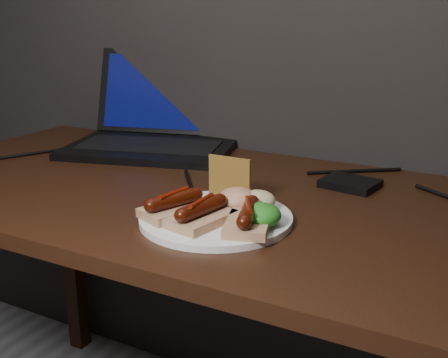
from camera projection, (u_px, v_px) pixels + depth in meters
The scene contains 12 objects.
desk at pixel (194, 229), 1.19m from camera, with size 1.40×0.70×0.75m.
laptop at pixel (157, 128), 1.50m from camera, with size 0.50×0.47×0.25m.
hard_drive at pixel (350, 183), 1.17m from camera, with size 0.11×0.09×0.02m, color black.
desk_cables at pixel (235, 172), 1.26m from camera, with size 1.07×0.40×0.01m.
plate at pixel (216, 218), 0.99m from camera, with size 0.27×0.27×0.01m, color white.
bread_sausage_left at pixel (174, 206), 0.98m from camera, with size 0.11×0.13×0.04m.
bread_sausage_center at pixel (201, 214), 0.94m from camera, with size 0.09×0.13×0.04m.
bread_sausage_right at pixel (248, 218), 0.92m from camera, with size 0.10×0.13×0.04m.
crispbread at pixel (229, 179), 1.04m from camera, with size 0.09×0.01×0.09m, color #A67B2D.
salad_greens at pixel (260, 215), 0.93m from camera, with size 0.07×0.07×0.04m, color #195E12.
salsa_mound at pixel (238, 199), 1.01m from camera, with size 0.07×0.07×0.04m, color #A41F10.
coleslaw_mound at pixel (258, 200), 1.01m from camera, with size 0.06×0.06×0.04m, color beige.
Camera 1 is at (0.58, 0.44, 1.11)m, focal length 45.00 mm.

